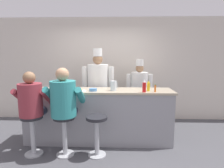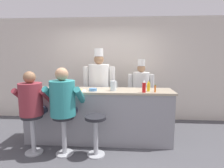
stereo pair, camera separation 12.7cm
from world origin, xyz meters
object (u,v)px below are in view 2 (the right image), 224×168
object	(u,v)px
water_pitcher_clear	(113,86)
coffee_mug_tan	(57,87)
empty_stool_round	(96,129)
mustard_bottle_yellow	(149,86)
coffee_mug_blue	(69,89)
breakfast_plate	(80,91)
ketchup_bottle_red	(144,86)
diner_seated_teal	(63,101)
cereal_bowl	(93,90)
diner_seated_maroon	(32,102)
cook_in_whites_far	(141,89)
hot_sauce_bottle_orange	(155,89)
cook_in_whites_near	(99,85)

from	to	relation	value
water_pitcher_clear	coffee_mug_tan	bearing A→B (deg)	178.47
empty_stool_round	water_pitcher_clear	bearing A→B (deg)	61.85
mustard_bottle_yellow	coffee_mug_blue	size ratio (longest dim) A/B	1.51
breakfast_plate	empty_stool_round	distance (m)	0.79
ketchup_bottle_red	diner_seated_teal	xyz separation A→B (m)	(-1.39, -0.32, -0.21)
mustard_bottle_yellow	coffee_mug_tan	xyz separation A→B (m)	(-1.78, 0.05, -0.05)
breakfast_plate	cereal_bowl	size ratio (longest dim) A/B	1.58
coffee_mug_blue	diner_seated_maroon	distance (m)	0.67
ketchup_bottle_red	mustard_bottle_yellow	distance (m)	0.16
mustard_bottle_yellow	diner_seated_maroon	bearing A→B (deg)	-167.48
water_pitcher_clear	cook_in_whites_far	world-z (taller)	cook_in_whites_far
hot_sauce_bottle_orange	diner_seated_maroon	distance (m)	2.18
cook_in_whites_far	water_pitcher_clear	bearing A→B (deg)	-120.04
cereal_bowl	coffee_mug_blue	distance (m)	0.44
ketchup_bottle_red	coffee_mug_tan	bearing A→B (deg)	174.05
ketchup_bottle_red	coffee_mug_tan	size ratio (longest dim) A/B	1.79
ketchup_bottle_red	water_pitcher_clear	world-z (taller)	ketchup_bottle_red
hot_sauce_bottle_orange	breakfast_plate	bearing A→B (deg)	180.00
ketchup_bottle_red	empty_stool_round	bearing A→B (deg)	-156.74
diner_seated_teal	empty_stool_round	distance (m)	0.73
coffee_mug_tan	diner_seated_teal	world-z (taller)	diner_seated_teal
hot_sauce_bottle_orange	cook_in_whites_near	world-z (taller)	cook_in_whites_near
hot_sauce_bottle_orange	diner_seated_teal	xyz separation A→B (m)	(-1.59, -0.35, -0.17)
coffee_mug_tan	hot_sauce_bottle_orange	bearing A→B (deg)	-4.42
breakfast_plate	coffee_mug_tan	distance (m)	0.52
water_pitcher_clear	cook_in_whites_near	bearing A→B (deg)	117.36
diner_seated_teal	cook_in_whites_far	world-z (taller)	cook_in_whites_far
water_pitcher_clear	empty_stool_round	distance (m)	0.88
hot_sauce_bottle_orange	empty_stool_round	distance (m)	1.28
diner_seated_maroon	cereal_bowl	bearing A→B (deg)	23.12
ketchup_bottle_red	hot_sauce_bottle_orange	distance (m)	0.21
cook_in_whites_far	empty_stool_round	bearing A→B (deg)	-119.43
hot_sauce_bottle_orange	cook_in_whites_near	size ratio (longest dim) A/B	0.07
cereal_bowl	coffee_mug_tan	distance (m)	0.74
breakfast_plate	coffee_mug_blue	xyz separation A→B (m)	(-0.19, -0.05, 0.04)
hot_sauce_bottle_orange	water_pitcher_clear	size ratio (longest dim) A/B	0.74
hot_sauce_bottle_orange	cereal_bowl	distance (m)	1.16
mustard_bottle_yellow	diner_seated_maroon	world-z (taller)	diner_seated_maroon
breakfast_plate	coffee_mug_tan	xyz separation A→B (m)	(-0.50, 0.15, 0.03)
diner_seated_teal	cook_in_whites_near	xyz separation A→B (m)	(0.45, 1.20, 0.08)
cook_in_whites_far	mustard_bottle_yellow	bearing A→B (deg)	-87.31
mustard_bottle_yellow	diner_seated_teal	size ratio (longest dim) A/B	0.13
cereal_bowl	coffee_mug_blue	size ratio (longest dim) A/B	1.13
empty_stool_round	coffee_mug_tan	bearing A→B (deg)	147.94
mustard_bottle_yellow	diner_seated_maroon	xyz separation A→B (m)	(-2.04, -0.45, -0.22)
ketchup_bottle_red	water_pitcher_clear	size ratio (longest dim) A/B	1.25
coffee_mug_tan	cereal_bowl	bearing A→B (deg)	-5.96
hot_sauce_bottle_orange	water_pitcher_clear	world-z (taller)	water_pitcher_clear
ketchup_bottle_red	breakfast_plate	distance (m)	1.19
coffee_mug_tan	empty_stool_round	bearing A→B (deg)	-32.06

